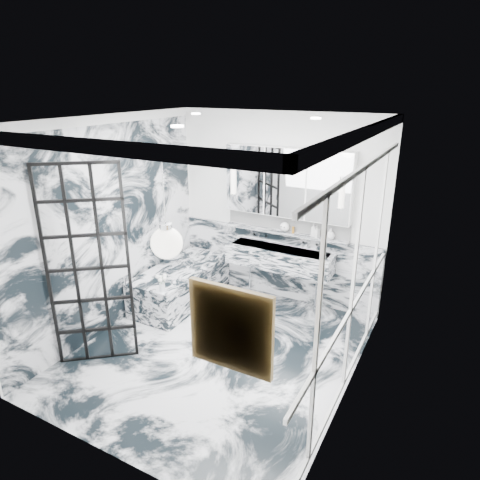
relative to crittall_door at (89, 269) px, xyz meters
The scene contains 25 objects.
floor 1.86m from the crittall_door, 32.94° to the left, with size 3.60×3.60×0.00m, color silver.
ceiling 2.15m from the crittall_door, 32.94° to the left, with size 3.60×3.60×0.00m, color white.
wall_back 2.85m from the crittall_door, 65.08° to the left, with size 3.60×3.60×0.00m, color white.
wall_front 1.59m from the crittall_door, 40.58° to the right, with size 3.60×3.60×0.00m, color white.
wall_left 0.90m from the crittall_door, 117.50° to the left, with size 3.60×3.60×0.00m, color white.
wall_right 2.91m from the crittall_door, 15.49° to the left, with size 3.60×3.60×0.00m, color white.
marble_clad_back 2.89m from the crittall_door, 64.86° to the left, with size 3.18×0.05×1.05m, color silver.
marble_clad_left 0.88m from the crittall_door, 116.62° to the left, with size 0.02×3.56×2.68m, color silver.
panel_molding 2.88m from the crittall_door, 15.60° to the left, with size 0.03×3.40×2.30m, color white.
soap_bottle_a 3.06m from the crittall_door, 54.29° to the left, with size 0.07×0.07×0.19m, color #8C5919.
soap_bottle_b 3.09m from the crittall_door, 53.54° to the left, with size 0.08×0.08×0.17m, color #4C4C51.
soap_bottle_c 3.21m from the crittall_door, 50.65° to the left, with size 0.12×0.12×0.16m, color silver.
face_pot 2.83m from the crittall_door, 61.53° to the left, with size 0.14×0.14×0.14m, color white.
amber_bottle 2.89m from the crittall_door, 59.19° to the left, with size 0.04×0.04×0.10m, color #8C5919.
flower_vase 1.12m from the crittall_door, 73.69° to the left, with size 0.07×0.07×0.12m, color silver.
crittall_door is the anchor object (origin of this frame).
artwork 2.63m from the crittall_door, 22.34° to the right, with size 0.50×0.05×0.50m, color #B56B12.
pendant_light 1.71m from the crittall_door, 16.72° to the right, with size 0.27×0.27×0.27m, color white.
trough_sink 2.73m from the crittall_door, 59.98° to the left, with size 1.60×0.45×0.30m, color silver.
ledge 2.84m from the crittall_door, 61.65° to the left, with size 1.90×0.14×0.04m, color silver.
subway_tile 2.89m from the crittall_door, 62.23° to the left, with size 1.90×0.03×0.23m, color white.
mirror_cabinet 2.91m from the crittall_door, 61.69° to the left, with size 1.90×0.16×1.00m, color white.
sconce_left 2.53m from the crittall_door, 77.65° to the left, with size 0.07×0.07×0.40m, color white.
sconce_right 3.29m from the crittall_door, 47.99° to the left, with size 0.07×0.07×0.40m, color white.
bathtub 1.90m from the crittall_door, 89.26° to the left, with size 0.75×1.65×0.55m, color silver.
Camera 1 is at (2.39, -3.85, 3.15)m, focal length 32.00 mm.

